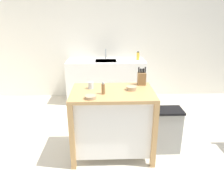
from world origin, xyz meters
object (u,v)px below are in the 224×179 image
at_px(bowl_stoneware_deep, 131,88).
at_px(drinking_cup, 91,85).
at_px(trash_bin, 167,130).
at_px(bowl_ceramic_small, 90,97).
at_px(knife_block, 142,78).
at_px(sink_faucet, 106,54).
at_px(bottle_spray_cleaner, 138,56).
at_px(pepper_grinder, 103,88).
at_px(kitchen_island, 113,119).

relative_size(bowl_stoneware_deep, drinking_cup, 1.46).
bearing_deg(bowl_stoneware_deep, trash_bin, 0.49).
relative_size(bowl_ceramic_small, drinking_cup, 1.45).
relative_size(knife_block, sink_faucet, 1.14).
bearing_deg(bottle_spray_cleaner, pepper_grinder, -109.58).
distance_m(knife_block, pepper_grinder, 0.63).
height_order(pepper_grinder, sink_faucet, sink_faucet).
bearing_deg(bowl_ceramic_small, bowl_stoneware_deep, 28.78).
bearing_deg(trash_bin, bowl_stoneware_deep, -179.51).
bearing_deg(bowl_stoneware_deep, pepper_grinder, -159.72).
relative_size(drinking_cup, pepper_grinder, 0.59).
bearing_deg(knife_block, pepper_grinder, -146.79).
distance_m(drinking_cup, pepper_grinder, 0.26).
distance_m(kitchen_island, bowl_stoneware_deep, 0.50).
xyz_separation_m(bowl_stoneware_deep, bottle_spray_cleaner, (0.37, 1.93, 0.05)).
distance_m(sink_faucet, bottle_spray_cleaner, 0.70).
bearing_deg(trash_bin, bottle_spray_cleaner, 94.49).
xyz_separation_m(drinking_cup, bottle_spray_cleaner, (0.90, 1.86, 0.03)).
bearing_deg(bowl_ceramic_small, knife_block, 36.05).
bearing_deg(sink_faucet, bowl_ceramic_small, -94.77).
distance_m(knife_block, drinking_cup, 0.71).
relative_size(pepper_grinder, trash_bin, 0.24).
bearing_deg(pepper_grinder, bowl_stoneware_deep, 20.28).
bearing_deg(sink_faucet, pepper_grinder, -91.22).
bearing_deg(kitchen_island, bowl_stoneware_deep, 8.20).
distance_m(pepper_grinder, bottle_spray_cleaner, 2.19).
bearing_deg(knife_block, drinking_cup, -168.54).
relative_size(bowl_ceramic_small, sink_faucet, 0.60).
relative_size(knife_block, bowl_stoneware_deep, 1.88).
bearing_deg(knife_block, bowl_stoneware_deep, -128.05).
distance_m(knife_block, trash_bin, 0.81).
xyz_separation_m(kitchen_island, pepper_grinder, (-0.12, -0.10, 0.48)).
distance_m(bowl_ceramic_small, drinking_cup, 0.35).
bearing_deg(drinking_cup, knife_block, 11.46).
distance_m(bowl_ceramic_small, trash_bin, 1.24).
bearing_deg(knife_block, kitchen_island, -148.96).
xyz_separation_m(bowl_ceramic_small, trash_bin, (1.03, 0.28, -0.62)).
bearing_deg(drinking_cup, pepper_grinder, -51.21).
bearing_deg(bowl_stoneware_deep, bowl_ceramic_small, -151.22).
xyz_separation_m(trash_bin, bottle_spray_cleaner, (-0.15, 1.93, 0.67)).
height_order(knife_block, trash_bin, knife_block).
height_order(bowl_stoneware_deep, sink_faucet, sink_faucet).
height_order(drinking_cup, sink_faucet, sink_faucet).
height_order(sink_faucet, bottle_spray_cleaner, sink_faucet).
distance_m(bowl_ceramic_small, sink_faucet, 2.34).
distance_m(bowl_stoneware_deep, trash_bin, 0.82).
bearing_deg(trash_bin, bowl_ceramic_small, -164.65).
bearing_deg(knife_block, bottle_spray_cleaner, 83.08).
xyz_separation_m(bowl_ceramic_small, drinking_cup, (-0.02, 0.35, 0.03)).
height_order(kitchen_island, knife_block, knife_block).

